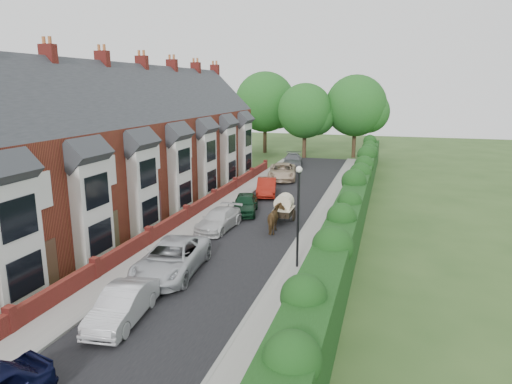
% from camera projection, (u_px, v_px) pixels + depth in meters
% --- Properties ---
extents(ground, '(140.00, 140.00, 0.00)m').
position_uv_depth(ground, '(202.00, 294.00, 19.82)').
color(ground, '#2D4C1E').
rests_on(ground, ground).
extents(road, '(6.00, 58.00, 0.02)m').
position_uv_depth(road, '(260.00, 223.00, 30.23)').
color(road, black).
rests_on(road, ground).
extents(pavement_hedge_side, '(2.20, 58.00, 0.12)m').
position_uv_depth(pavement_hedge_side, '(322.00, 227.00, 29.09)').
color(pavement_hedge_side, gray).
rests_on(pavement_hedge_side, ground).
extents(pavement_house_side, '(1.70, 58.00, 0.12)m').
position_uv_depth(pavement_house_side, '(206.00, 217.00, 31.29)').
color(pavement_house_side, gray).
rests_on(pavement_house_side, ground).
extents(kerb_hedge_side, '(0.18, 58.00, 0.13)m').
position_uv_depth(kerb_hedge_side, '(306.00, 226.00, 29.38)').
color(kerb_hedge_side, gray).
rests_on(kerb_hedge_side, ground).
extents(kerb_house_side, '(0.18, 58.00, 0.13)m').
position_uv_depth(kerb_house_side, '(217.00, 218.00, 31.06)').
color(kerb_house_side, gray).
rests_on(kerb_house_side, ground).
extents(hedge, '(2.10, 58.00, 2.85)m').
position_uv_depth(hedge, '(352.00, 206.00, 28.24)').
color(hedge, black).
rests_on(hedge, ground).
extents(terrace_row, '(9.05, 40.50, 11.50)m').
position_uv_depth(terrace_row, '(111.00, 152.00, 31.15)').
color(terrace_row, maroon).
rests_on(terrace_row, ground).
extents(garden_wall_row, '(0.35, 40.35, 1.10)m').
position_uv_depth(garden_wall_row, '(187.00, 214.00, 30.54)').
color(garden_wall_row, maroon).
rests_on(garden_wall_row, ground).
extents(lamppost, '(0.32, 0.32, 5.16)m').
position_uv_depth(lamppost, '(298.00, 204.00, 21.87)').
color(lamppost, black).
rests_on(lamppost, ground).
extents(tree_far_left, '(7.14, 6.80, 9.29)m').
position_uv_depth(tree_far_left, '(308.00, 112.00, 56.71)').
color(tree_far_left, '#332316').
rests_on(tree_far_left, ground).
extents(tree_far_right, '(7.98, 7.60, 10.31)m').
position_uv_depth(tree_far_right, '(359.00, 107.00, 56.77)').
color(tree_far_right, '#332316').
rests_on(tree_far_right, ground).
extents(tree_far_back, '(8.40, 8.00, 10.82)m').
position_uv_depth(tree_far_back, '(268.00, 104.00, 60.95)').
color(tree_far_back, '#332316').
rests_on(tree_far_back, ground).
extents(car_silver_a, '(1.89, 4.23, 1.35)m').
position_uv_depth(car_silver_a, '(122.00, 305.00, 17.40)').
color(car_silver_a, silver).
rests_on(car_silver_a, ground).
extents(car_silver_b, '(3.13, 5.83, 1.56)m').
position_uv_depth(car_silver_b, '(171.00, 258.00, 21.85)').
color(car_silver_b, silver).
rests_on(car_silver_b, ground).
extents(car_white, '(2.06, 4.50, 1.28)m').
position_uv_depth(car_white, '(219.00, 220.00, 28.68)').
color(car_white, silver).
rests_on(car_white, ground).
extents(car_green, '(2.56, 4.45, 1.43)m').
position_uv_depth(car_green, '(245.00, 204.00, 32.31)').
color(car_green, black).
rests_on(car_green, ground).
extents(car_red, '(2.44, 4.58, 1.44)m').
position_uv_depth(car_red, '(267.00, 187.00, 37.72)').
color(car_red, maroon).
rests_on(car_red, ground).
extents(car_beige, '(3.59, 5.97, 1.55)m').
position_uv_depth(car_beige, '(282.00, 172.00, 44.21)').
color(car_beige, '#C2A88C').
rests_on(car_beige, ground).
extents(car_grey, '(2.79, 5.23, 1.44)m').
position_uv_depth(car_grey, '(293.00, 160.00, 51.32)').
color(car_grey, '#5A5C61').
rests_on(car_grey, ground).
extents(horse, '(1.19, 2.15, 1.73)m').
position_uv_depth(horse, '(276.00, 219.00, 28.04)').
color(horse, brown).
rests_on(horse, ground).
extents(horse_cart, '(1.22, 2.70, 1.95)m').
position_uv_depth(horse_cart, '(284.00, 206.00, 30.04)').
color(horse_cart, black).
rests_on(horse_cart, ground).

